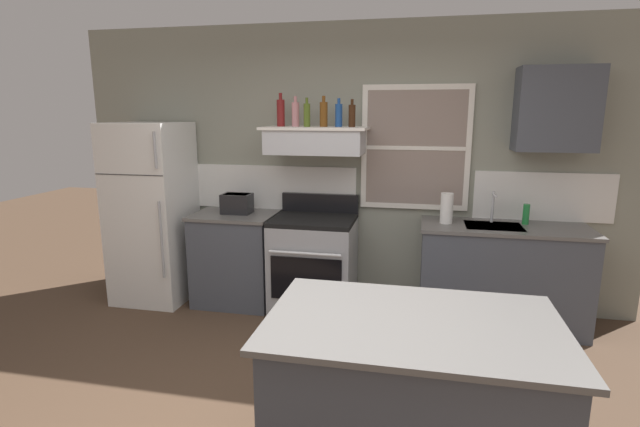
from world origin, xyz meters
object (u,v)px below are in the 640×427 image
object	(u,v)px
bottle_red_label_wine	(281,112)
bottle_rose_pink	(296,114)
toaster	(237,203)
kitchen_island	(409,405)
bottle_olive_oil_square	(307,115)
bottle_brown_stout	(352,115)
paper_towel_roll	(447,208)
bottle_blue_liqueur	(339,115)
bottle_amber_wine	(324,114)
dish_soap_bottle	(526,214)
refrigerator	(152,213)
stove_range	(314,263)

from	to	relation	value
bottle_red_label_wine	bottle_rose_pink	size ratio (longest dim) A/B	1.12
toaster	kitchen_island	size ratio (longest dim) A/B	0.21
bottle_rose_pink	bottle_olive_oil_square	size ratio (longest dim) A/B	1.06
bottle_brown_stout	paper_towel_roll	size ratio (longest dim) A/B	0.91
bottle_blue_liqueur	paper_towel_roll	bearing A→B (deg)	-4.63
bottle_amber_wine	paper_towel_roll	xyz separation A→B (m)	(1.12, -0.05, -0.82)
paper_towel_roll	kitchen_island	xyz separation A→B (m)	(-0.25, -2.11, -0.59)
bottle_blue_liqueur	dish_soap_bottle	world-z (taller)	bottle_blue_liqueur
kitchen_island	dish_soap_bottle	bearing A→B (deg)	67.20
bottle_amber_wine	bottle_olive_oil_square	bearing A→B (deg)	-164.33
toaster	bottle_blue_liqueur	distance (m)	1.30
bottle_amber_wine	kitchen_island	xyz separation A→B (m)	(0.88, -2.16, -1.40)
bottle_rose_pink	bottle_blue_liqueur	size ratio (longest dim) A/B	1.08
bottle_blue_liqueur	paper_towel_roll	world-z (taller)	bottle_blue_liqueur
bottle_olive_oil_square	bottle_blue_liqueur	bearing A→B (deg)	13.58
dish_soap_bottle	paper_towel_roll	bearing A→B (deg)	-171.66
bottle_amber_wine	toaster	bearing A→B (deg)	-177.35
toaster	bottle_red_label_wine	size ratio (longest dim) A/B	0.97
paper_towel_roll	dish_soap_bottle	bearing A→B (deg)	8.34
refrigerator	stove_range	world-z (taller)	refrigerator
paper_towel_roll	bottle_red_label_wine	bearing A→B (deg)	176.34
toaster	kitchen_island	bearing A→B (deg)	-50.82
refrigerator	bottle_brown_stout	bearing A→B (deg)	2.96
bottle_rose_pink	bottle_brown_stout	bearing A→B (deg)	-3.79
bottle_blue_liqueur	paper_towel_roll	distance (m)	1.28
bottle_blue_liqueur	bottle_brown_stout	xyz separation A→B (m)	(0.13, -0.04, -0.00)
refrigerator	dish_soap_bottle	world-z (taller)	refrigerator
bottle_olive_oil_square	bottle_blue_liqueur	world-z (taller)	bottle_olive_oil_square
toaster	bottle_blue_liqueur	xyz separation A→B (m)	(0.99, 0.07, 0.84)
bottle_blue_liqueur	kitchen_island	xyz separation A→B (m)	(0.74, -2.19, -1.39)
stove_range	bottle_olive_oil_square	size ratio (longest dim) A/B	4.21
paper_towel_roll	kitchen_island	bearing A→B (deg)	-96.66
bottle_rose_pink	bottle_brown_stout	distance (m)	0.53
toaster	stove_range	world-z (taller)	toaster
paper_towel_roll	dish_soap_bottle	xyz separation A→B (m)	(0.68, 0.10, -0.04)
bottle_olive_oil_square	paper_towel_roll	world-z (taller)	bottle_olive_oil_square
stove_range	bottle_amber_wine	size ratio (longest dim) A/B	3.96
dish_soap_bottle	kitchen_island	world-z (taller)	dish_soap_bottle
bottle_blue_liqueur	bottle_brown_stout	size ratio (longest dim) A/B	1.04
bottle_rose_pink	bottle_red_label_wine	bearing A→B (deg)	171.90
bottle_red_label_wine	bottle_rose_pink	distance (m)	0.15
toaster	bottle_olive_oil_square	world-z (taller)	bottle_olive_oil_square
bottle_red_label_wine	bottle_amber_wine	world-z (taller)	bottle_red_label_wine
bottle_olive_oil_square	refrigerator	bearing A→B (deg)	-177.37
toaster	bottle_blue_liqueur	size ratio (longest dim) A/B	1.17
stove_range	bottle_red_label_wine	size ratio (longest dim) A/B	3.57
refrigerator	paper_towel_roll	bearing A→B (deg)	1.21
bottle_brown_stout	dish_soap_bottle	size ratio (longest dim) A/B	1.36
toaster	bottle_blue_liqueur	world-z (taller)	bottle_blue_liqueur
bottle_rose_pink	bottle_amber_wine	size ratio (longest dim) A/B	0.99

